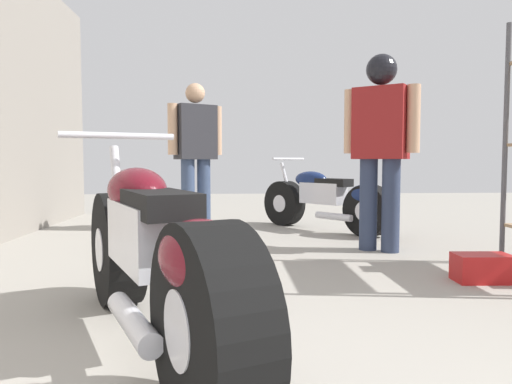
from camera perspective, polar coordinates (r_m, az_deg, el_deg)
ground_plane at (r=3.97m, az=0.47°, el=-8.52°), size 17.06×17.06×0.00m
motorcycle_maroon_cruiser at (r=2.18m, az=-12.32°, el=-7.50°), size 1.09×2.05×1.00m
motorcycle_black_naked at (r=5.84m, az=8.24°, el=-0.96°), size 1.33×1.59×0.89m
mechanic_in_blue at (r=5.95m, az=-7.18°, el=5.29°), size 0.68×0.46×1.79m
mechanic_with_helmet at (r=4.61m, az=14.57°, el=6.67°), size 0.64×0.51×1.82m
red_toolbox at (r=3.73m, az=25.30°, el=-8.16°), size 0.39×0.24×0.19m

